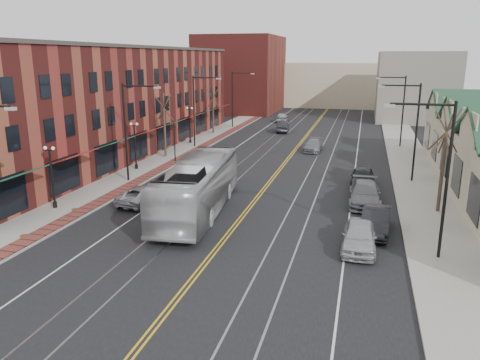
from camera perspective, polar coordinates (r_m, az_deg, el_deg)
The scene contains 31 objects.
ground at distance 22.14m, azimuth -6.38°, elevation -12.65°, with size 160.00×160.00×0.00m, color black.
sidewalk_left at distance 44.03m, azimuth -11.57°, elevation 1.22°, with size 4.00×120.00×0.15m, color gray.
sidewalk_right at distance 39.82m, azimuth 21.13°, elevation -0.92°, with size 4.00×120.00×0.15m, color gray.
building_left at distance 52.57m, azimuth -15.41°, elevation 9.16°, with size 10.00×50.00×11.00m, color maroon.
backdrop_left at distance 91.34m, azimuth 0.13°, elevation 12.78°, with size 14.00×18.00×14.00m, color maroon.
backdrop_mid at distance 103.66m, azimuth 11.08°, elevation 11.37°, with size 22.00×14.00×9.00m, color #C1B694.
backdrop_right at distance 83.72m, azimuth 20.54°, elevation 10.66°, with size 12.00×16.00×11.00m, color slate.
streetlight_l_1 at distance 39.21m, azimuth -13.28°, elevation 6.85°, with size 3.33×0.25×8.00m.
streetlight_l_2 at distance 53.75m, azimuth -5.21°, elevation 9.22°, with size 3.33×0.25×8.00m.
streetlight_l_3 at distance 68.94m, azimuth -0.58°, elevation 10.49°, with size 3.33×0.25×8.00m.
streetlight_r_0 at distance 25.05m, azimuth 23.08°, elevation 1.74°, with size 3.33×0.25×8.00m.
streetlight_r_1 at distance 40.74m, azimuth 20.16°, elevation 6.62°, with size 3.33×0.25×8.00m.
streetlight_r_2 at distance 56.60m, azimuth 18.86°, elevation 8.78°, with size 3.33×0.25×8.00m.
lamppost_l_1 at distance 34.04m, azimuth -21.91°, elevation 0.15°, with size 0.84×0.28×4.27m.
lamppost_l_2 at distance 43.96m, azimuth -12.65°, elevation 3.97°, with size 0.84×0.28×4.27m.
lamppost_l_3 at distance 56.56m, azimuth -6.12°, elevation 6.59°, with size 0.84×0.28×4.27m.
tree_left_near at distance 48.95m, azimuth -9.20°, elevation 6.77°, with size 1.78×1.37×6.48m.
tree_left_far at distance 63.80m, azimuth -3.31°, elevation 8.54°, with size 1.66×1.28×6.02m.
tree_right_mid at distance 33.27m, azimuth 23.56°, elevation 2.41°, with size 1.90×1.46×6.93m.
manhole_mid at distance 29.93m, azimuth -24.73°, elevation -6.18°, with size 0.60×0.60×0.02m, color #592D19.
manhole_far at distance 33.66m, azimuth -19.39°, elevation -3.39°, with size 0.60×0.60×0.02m, color #592D19.
traffic_signal at distance 46.56m, azimuth -7.99°, elevation 4.96°, with size 0.18×0.15×3.80m.
transit_bus at distance 31.17m, azimuth -5.15°, elevation -0.82°, with size 3.06×13.06×3.64m, color #B2B2B4.
parked_suv at distance 34.06m, azimuth -11.58°, elevation -1.74°, with size 2.19×4.76×1.32m, color #AFB0B6.
parked_car_a at distance 26.29m, azimuth 14.35°, elevation -6.65°, with size 1.82×4.52×1.54m, color #AEB0B5.
parked_car_b at distance 29.00m, azimuth 16.24°, elevation -4.78°, with size 1.60×4.58×1.51m, color black.
parked_car_c at distance 34.33m, azimuth 14.97°, elevation -1.62°, with size 2.17×5.33×1.55m, color slate.
parked_car_d at distance 39.01m, azimuth 14.71°, elevation 0.34°, with size 1.83×4.54×1.55m, color #222328.
distant_car_left at distance 65.89m, azimuth 5.22°, elevation 6.46°, with size 1.52×4.36×1.44m, color black.
distant_car_right at distance 52.78m, azimuth 8.95°, elevation 4.20°, with size 1.81×4.46×1.29m, color slate.
distant_car_far at distance 76.31m, azimuth 5.17°, elevation 7.65°, with size 1.86×4.63×1.58m, color #9D9FA4.
Camera 1 is at (7.36, -18.24, 10.16)m, focal length 35.00 mm.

